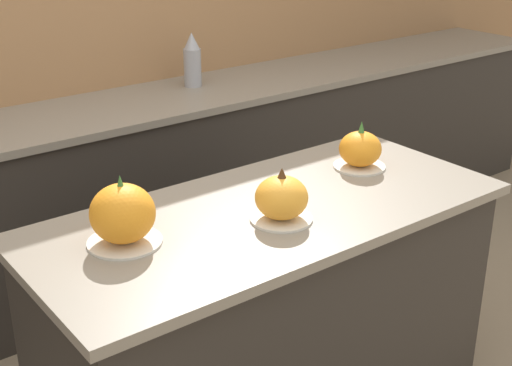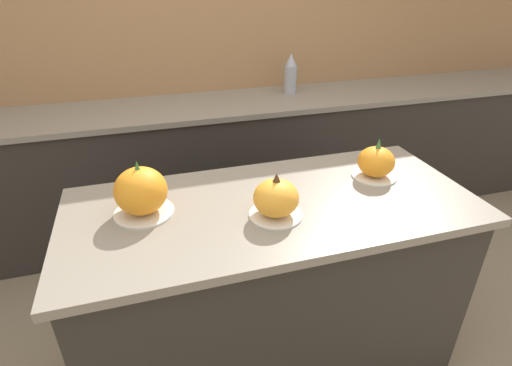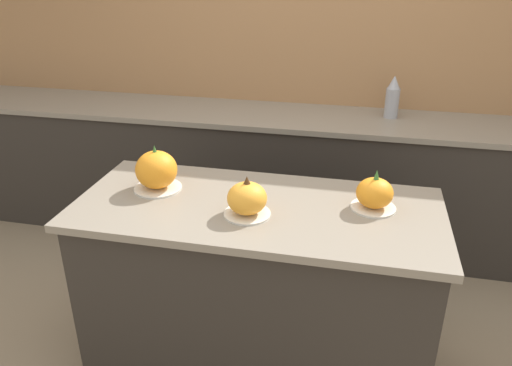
{
  "view_description": "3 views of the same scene",
  "coord_description": "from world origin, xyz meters",
  "px_view_note": "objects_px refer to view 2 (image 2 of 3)",
  "views": [
    {
      "loc": [
        -1.31,
        -1.64,
        1.87
      ],
      "look_at": [
        -0.04,
        0.02,
        0.99
      ],
      "focal_mm": 50.0,
      "sensor_mm": 36.0,
      "label": 1
    },
    {
      "loc": [
        -0.45,
        -1.26,
        1.71
      ],
      "look_at": [
        -0.07,
        0.01,
        0.99
      ],
      "focal_mm": 28.0,
      "sensor_mm": 36.0,
      "label": 2
    },
    {
      "loc": [
        0.41,
        -1.88,
        1.9
      ],
      "look_at": [
        -0.0,
        0.0,
        1.01
      ],
      "focal_mm": 35.0,
      "sensor_mm": 36.0,
      "label": 3
    }
  ],
  "objects_px": {
    "pumpkin_cake_left": "(141,192)",
    "pumpkin_cake_center": "(276,199)",
    "pumpkin_cake_right": "(376,163)",
    "bottle_tall": "(291,74)"
  },
  "relations": [
    {
      "from": "pumpkin_cake_center",
      "to": "pumpkin_cake_right",
      "type": "relative_size",
      "value": 1.02
    },
    {
      "from": "pumpkin_cake_left",
      "to": "pumpkin_cake_right",
      "type": "relative_size",
      "value": 1.14
    },
    {
      "from": "pumpkin_cake_center",
      "to": "bottle_tall",
      "type": "distance_m",
      "value": 1.59
    },
    {
      "from": "pumpkin_cake_right",
      "to": "bottle_tall",
      "type": "distance_m",
      "value": 1.3
    },
    {
      "from": "pumpkin_cake_left",
      "to": "pumpkin_cake_center",
      "type": "distance_m",
      "value": 0.49
    },
    {
      "from": "pumpkin_cake_center",
      "to": "pumpkin_cake_right",
      "type": "distance_m",
      "value": 0.54
    },
    {
      "from": "pumpkin_cake_left",
      "to": "pumpkin_cake_right",
      "type": "distance_m",
      "value": 0.98
    },
    {
      "from": "pumpkin_cake_center",
      "to": "bottle_tall",
      "type": "xyz_separation_m",
      "value": [
        0.62,
        1.47,
        0.08
      ]
    },
    {
      "from": "pumpkin_cake_left",
      "to": "pumpkin_cake_center",
      "type": "bearing_deg",
      "value": -18.61
    },
    {
      "from": "pumpkin_cake_right",
      "to": "bottle_tall",
      "type": "height_order",
      "value": "bottle_tall"
    }
  ]
}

